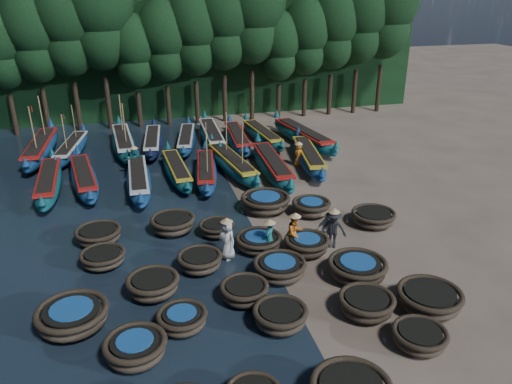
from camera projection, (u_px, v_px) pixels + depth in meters
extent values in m
plane|color=gray|center=(257.00, 235.00, 23.24)|extent=(120.00, 120.00, 0.00)
cube|color=black|center=(188.00, 55.00, 42.17)|extent=(40.00, 3.00, 10.00)
ellipsoid|color=#4B3D2F|center=(419.00, 339.00, 16.09)|extent=(2.20, 2.20, 0.58)
torus|color=#372D21|center=(420.00, 332.00, 15.98)|extent=(1.82, 1.82, 0.18)
cylinder|color=black|center=(420.00, 331.00, 15.97)|extent=(1.38, 1.38, 0.05)
ellipsoid|color=#4B3D2F|center=(136.00, 351.00, 15.50)|extent=(2.14, 2.14, 0.69)
torus|color=#372D21|center=(135.00, 343.00, 15.37)|extent=(2.01, 2.01, 0.21)
cylinder|color=black|center=(135.00, 341.00, 15.35)|extent=(1.51, 1.51, 0.06)
cylinder|color=#1B4F96|center=(135.00, 340.00, 15.34)|extent=(1.16, 1.16, 0.04)
ellipsoid|color=#4B3D2F|center=(182.00, 321.00, 16.89)|extent=(1.97, 1.97, 0.61)
torus|color=#372D21|center=(182.00, 314.00, 16.78)|extent=(1.75, 1.75, 0.19)
cylinder|color=black|center=(182.00, 314.00, 16.76)|extent=(1.31, 1.31, 0.06)
cylinder|color=#1B4F96|center=(182.00, 313.00, 16.75)|extent=(1.01, 1.01, 0.04)
ellipsoid|color=#4B3D2F|center=(280.00, 319.00, 16.98)|extent=(1.84, 1.84, 0.68)
torus|color=#372D21|center=(280.00, 311.00, 16.85)|extent=(1.92, 1.92, 0.21)
cylinder|color=black|center=(280.00, 310.00, 16.84)|extent=(1.44, 1.44, 0.06)
ellipsoid|color=#4B3D2F|center=(366.00, 306.00, 17.62)|extent=(1.97, 1.97, 0.68)
torus|color=#372D21|center=(367.00, 299.00, 17.49)|extent=(2.04, 2.04, 0.20)
cylinder|color=black|center=(367.00, 298.00, 17.48)|extent=(1.54, 1.54, 0.06)
ellipsoid|color=#4B3D2F|center=(429.00, 301.00, 17.89)|extent=(2.89, 2.89, 0.70)
torus|color=#372D21|center=(430.00, 293.00, 17.76)|extent=(2.37, 2.37, 0.21)
cylinder|color=black|center=(430.00, 292.00, 17.74)|extent=(1.81, 1.81, 0.06)
ellipsoid|color=#4B3D2F|center=(73.00, 319.00, 16.91)|extent=(3.02, 3.02, 0.73)
torus|color=#372D21|center=(72.00, 311.00, 16.78)|extent=(2.47, 2.47, 0.22)
cylinder|color=black|center=(71.00, 310.00, 16.76)|extent=(1.89, 1.89, 0.07)
cylinder|color=#1B4F96|center=(71.00, 309.00, 16.74)|extent=(1.45, 1.45, 0.04)
ellipsoid|color=#4B3D2F|center=(153.00, 287.00, 18.67)|extent=(1.98, 1.98, 0.71)
torus|color=#372D21|center=(153.00, 280.00, 18.54)|extent=(2.01, 2.01, 0.21)
cylinder|color=black|center=(152.00, 279.00, 18.52)|extent=(1.51, 1.51, 0.06)
ellipsoid|color=#4B3D2F|center=(244.00, 294.00, 18.34)|extent=(2.05, 2.05, 0.65)
torus|color=#372D21|center=(244.00, 287.00, 18.22)|extent=(1.84, 1.84, 0.20)
cylinder|color=black|center=(244.00, 286.00, 18.21)|extent=(1.37, 1.37, 0.06)
ellipsoid|color=#4B3D2F|center=(280.00, 270.00, 19.83)|extent=(2.53, 2.53, 0.65)
torus|color=#372D21|center=(280.00, 263.00, 19.71)|extent=(2.14, 2.14, 0.20)
cylinder|color=black|center=(280.00, 262.00, 19.69)|extent=(1.63, 1.63, 0.06)
cylinder|color=#1B4F96|center=(280.00, 261.00, 19.68)|extent=(1.25, 1.25, 0.04)
ellipsoid|color=#4B3D2F|center=(357.00, 271.00, 19.73)|extent=(2.36, 2.36, 0.71)
torus|color=#372D21|center=(358.00, 263.00, 19.60)|extent=(2.39, 2.39, 0.21)
cylinder|color=black|center=(358.00, 262.00, 19.58)|extent=(1.82, 1.82, 0.06)
cylinder|color=#1B4F96|center=(358.00, 261.00, 19.57)|extent=(1.40, 1.40, 0.04)
ellipsoid|color=#4B3D2F|center=(103.00, 259.00, 20.65)|extent=(1.94, 1.94, 0.57)
torus|color=#372D21|center=(102.00, 254.00, 20.54)|extent=(1.88, 1.88, 0.17)
cylinder|color=black|center=(102.00, 253.00, 20.53)|extent=(1.43, 1.43, 0.05)
ellipsoid|color=#4B3D2F|center=(200.00, 263.00, 20.30)|extent=(1.98, 1.98, 0.66)
torus|color=#372D21|center=(200.00, 256.00, 20.18)|extent=(1.86, 1.86, 0.20)
cylinder|color=black|center=(200.00, 256.00, 20.16)|extent=(1.39, 1.39, 0.06)
ellipsoid|color=#4B3D2F|center=(259.00, 244.00, 21.82)|extent=(2.37, 2.37, 0.62)
torus|color=#372D21|center=(259.00, 238.00, 21.71)|extent=(2.05, 2.05, 0.19)
cylinder|color=black|center=(259.00, 237.00, 21.69)|extent=(1.56, 1.56, 0.06)
cylinder|color=#1B4F96|center=(259.00, 236.00, 21.68)|extent=(1.20, 1.20, 0.04)
ellipsoid|color=#4B3D2F|center=(307.00, 247.00, 21.52)|extent=(2.35, 2.35, 0.69)
torus|color=#372D21|center=(307.00, 240.00, 21.39)|extent=(1.98, 1.98, 0.21)
cylinder|color=black|center=(307.00, 239.00, 21.37)|extent=(1.48, 1.48, 0.06)
cylinder|color=#1B4F96|center=(307.00, 238.00, 21.36)|extent=(1.14, 1.14, 0.04)
ellipsoid|color=#4B3D2F|center=(373.00, 219.00, 24.04)|extent=(2.56, 2.56, 0.64)
torus|color=#372D21|center=(374.00, 213.00, 23.92)|extent=(2.14, 2.14, 0.19)
cylinder|color=black|center=(374.00, 213.00, 23.90)|extent=(1.63, 1.63, 0.06)
ellipsoid|color=#4B3D2F|center=(99.00, 236.00, 22.41)|extent=(2.07, 2.07, 0.63)
torus|color=#372D21|center=(98.00, 231.00, 22.29)|extent=(2.06, 2.06, 0.19)
cylinder|color=black|center=(98.00, 230.00, 22.28)|extent=(1.57, 1.57, 0.06)
ellipsoid|color=#4B3D2F|center=(173.00, 225.00, 23.33)|extent=(2.41, 2.41, 0.70)
torus|color=#372D21|center=(173.00, 219.00, 23.20)|extent=(2.12, 2.12, 0.21)
cylinder|color=black|center=(172.00, 218.00, 23.18)|extent=(1.60, 1.60, 0.06)
ellipsoid|color=#4B3D2F|center=(217.00, 230.00, 23.07)|extent=(1.62, 1.62, 0.57)
torus|color=#372D21|center=(217.00, 225.00, 22.96)|extent=(1.68, 1.68, 0.17)
cylinder|color=black|center=(217.00, 224.00, 22.95)|extent=(1.26, 1.26, 0.05)
ellipsoid|color=#4B3D2F|center=(265.00, 204.00, 25.48)|extent=(2.58, 2.58, 0.74)
torus|color=#372D21|center=(265.00, 198.00, 25.34)|extent=(2.54, 2.54, 0.23)
cylinder|color=black|center=(265.00, 197.00, 25.32)|extent=(1.94, 1.94, 0.07)
cylinder|color=#1B4F96|center=(265.00, 196.00, 25.31)|extent=(1.50, 1.50, 0.05)
ellipsoid|color=#4B3D2F|center=(311.00, 209.00, 25.03)|extent=(1.85, 1.85, 0.69)
torus|color=#372D21|center=(311.00, 203.00, 24.90)|extent=(1.96, 1.96, 0.21)
cylinder|color=black|center=(312.00, 202.00, 24.88)|extent=(1.47, 1.47, 0.06)
cylinder|color=#1B4F96|center=(312.00, 201.00, 24.87)|extent=(1.13, 1.13, 0.04)
ellipsoid|color=#0E454F|center=(49.00, 183.00, 27.81)|extent=(1.75, 7.80, 0.97)
cone|color=#0E454F|center=(52.00, 151.00, 30.88)|extent=(0.43, 0.43, 0.58)
cone|color=#0E454F|center=(41.00, 200.00, 24.26)|extent=(0.43, 0.43, 0.48)
cube|color=#AE1915|center=(48.00, 176.00, 27.65)|extent=(1.30, 6.04, 0.12)
cube|color=black|center=(47.00, 175.00, 27.62)|extent=(1.00, 5.26, 0.10)
ellipsoid|color=navy|center=(84.00, 178.00, 28.46)|extent=(2.51, 7.79, 0.96)
cone|color=navy|center=(77.00, 149.00, 31.38)|extent=(0.42, 0.42, 0.58)
cone|color=navy|center=(90.00, 193.00, 25.07)|extent=(0.42, 0.42, 0.48)
cube|color=#AE1915|center=(83.00, 172.00, 28.30)|extent=(1.89, 6.03, 0.12)
cube|color=black|center=(83.00, 170.00, 28.27)|extent=(1.52, 5.23, 0.10)
ellipsoid|color=navy|center=(139.00, 180.00, 28.22)|extent=(1.39, 7.64, 0.95)
cone|color=navy|center=(136.00, 149.00, 31.29)|extent=(0.42, 0.42, 0.57)
cone|color=navy|center=(140.00, 197.00, 24.68)|extent=(0.42, 0.42, 0.48)
cube|color=silver|center=(138.00, 173.00, 28.06)|extent=(1.01, 5.92, 0.11)
cube|color=black|center=(138.00, 172.00, 28.03)|extent=(0.75, 5.16, 0.10)
ellipsoid|color=#0E454F|center=(177.00, 171.00, 29.67)|extent=(1.72, 7.19, 0.89)
cone|color=#0E454F|center=(167.00, 144.00, 32.48)|extent=(0.39, 0.39, 0.53)
cone|color=#0E454F|center=(187.00, 183.00, 26.42)|extent=(0.39, 0.39, 0.45)
cube|color=gold|center=(177.00, 165.00, 29.52)|extent=(1.27, 5.57, 0.11)
cube|color=black|center=(176.00, 164.00, 29.50)|extent=(0.99, 4.84, 0.09)
ellipsoid|color=navy|center=(206.00, 172.00, 29.51)|extent=(2.33, 7.36, 0.91)
cone|color=navy|center=(205.00, 144.00, 32.50)|extent=(0.40, 0.40, 0.54)
cone|color=navy|center=(206.00, 186.00, 26.07)|extent=(0.40, 0.40, 0.45)
cube|color=#AE1915|center=(206.00, 166.00, 29.36)|extent=(1.75, 5.69, 0.11)
cube|color=black|center=(206.00, 164.00, 29.33)|extent=(1.40, 4.94, 0.09)
cylinder|color=#997F4C|center=(206.00, 143.00, 29.94)|extent=(0.06, 0.22, 2.53)
cylinder|color=#997F4C|center=(207.00, 156.00, 27.71)|extent=(0.06, 0.22, 2.53)
plane|color=red|center=(209.00, 137.00, 27.28)|extent=(0.00, 0.32, 0.32)
ellipsoid|color=#0E454F|center=(232.00, 165.00, 30.49)|extent=(2.64, 8.10, 1.00)
cone|color=#0E454F|center=(212.00, 137.00, 33.52)|extent=(0.44, 0.44, 0.60)
cone|color=#0E454F|center=(257.00, 177.00, 26.97)|extent=(0.44, 0.44, 0.50)
cube|color=gold|center=(232.00, 158.00, 30.33)|extent=(1.98, 6.27, 0.12)
cube|color=black|center=(232.00, 157.00, 30.29)|extent=(1.59, 5.44, 0.10)
cylinder|color=#997F4C|center=(226.00, 134.00, 30.91)|extent=(0.07, 0.24, 2.79)
cylinder|color=#997F4C|center=(242.00, 146.00, 28.63)|extent=(0.07, 0.24, 2.79)
plane|color=red|center=(245.00, 126.00, 28.21)|extent=(0.00, 0.35, 0.35)
ellipsoid|color=#0E454F|center=(272.00, 166.00, 30.13)|extent=(1.82, 8.43, 1.05)
cone|color=#0E454F|center=(258.00, 136.00, 33.53)|extent=(0.46, 0.46, 0.63)
cone|color=#0E454F|center=(291.00, 182.00, 26.22)|extent=(0.46, 0.46, 0.52)
cube|color=#AE1915|center=(272.00, 159.00, 29.96)|extent=(1.34, 6.53, 0.13)
cube|color=black|center=(272.00, 158.00, 29.92)|extent=(1.03, 5.68, 0.10)
ellipsoid|color=navy|center=(308.00, 158.00, 31.63)|extent=(2.66, 8.17, 1.00)
cone|color=navy|center=(298.00, 130.00, 34.96)|extent=(0.44, 0.44, 0.60)
cone|color=navy|center=(322.00, 171.00, 27.81)|extent=(0.44, 0.44, 0.50)
cube|color=gold|center=(309.00, 151.00, 31.47)|extent=(2.00, 6.32, 0.12)
cube|color=black|center=(309.00, 150.00, 31.43)|extent=(1.61, 5.48, 0.10)
ellipsoid|color=navy|center=(41.00, 149.00, 33.05)|extent=(2.02, 8.84, 1.10)
cone|color=navy|center=(50.00, 122.00, 36.62)|extent=(0.48, 0.48, 0.66)
cone|color=navy|center=(25.00, 161.00, 28.95)|extent=(0.48, 0.48, 0.55)
cube|color=#AE1915|center=(40.00, 143.00, 32.87)|extent=(1.49, 6.84, 0.13)
cube|color=black|center=(39.00, 141.00, 32.84)|extent=(1.15, 5.95, 0.11)
cylinder|color=#997F4C|center=(42.00, 118.00, 33.56)|extent=(0.08, 0.26, 3.07)
cylinder|color=#997F4C|center=(33.00, 130.00, 30.90)|extent=(0.08, 0.26, 3.07)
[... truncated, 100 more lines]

